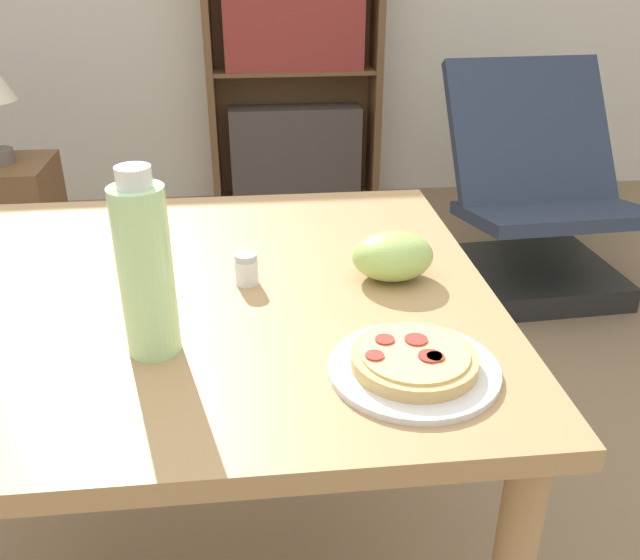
# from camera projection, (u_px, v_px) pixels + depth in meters

# --- Properties ---
(dining_table) EXTENTS (1.05, 0.95, 0.77)m
(dining_table) POSITION_uv_depth(u_px,v_px,m) (192.00, 342.00, 1.22)
(dining_table) COLOR tan
(dining_table) RESTS_ON ground_plane
(pizza_on_plate) EXTENTS (0.24, 0.24, 0.04)m
(pizza_on_plate) POSITION_uv_depth(u_px,v_px,m) (414.00, 363.00, 0.94)
(pizza_on_plate) COLOR white
(pizza_on_plate) RESTS_ON dining_table
(grape_bunch) EXTENTS (0.15, 0.11, 0.09)m
(grape_bunch) POSITION_uv_depth(u_px,v_px,m) (393.00, 256.00, 1.20)
(grape_bunch) COLOR #A8CC66
(grape_bunch) RESTS_ON dining_table
(drink_bottle) EXTENTS (0.08, 0.08, 0.28)m
(drink_bottle) POSITION_uv_depth(u_px,v_px,m) (145.00, 269.00, 0.94)
(drink_bottle) COLOR #B7EAA3
(drink_bottle) RESTS_ON dining_table
(salt_shaker) EXTENTS (0.04, 0.04, 0.06)m
(salt_shaker) POSITION_uv_depth(u_px,v_px,m) (247.00, 269.00, 1.18)
(salt_shaker) COLOR white
(salt_shaker) RESTS_ON dining_table
(lounge_chair_far) EXTENTS (0.70, 0.79, 0.88)m
(lounge_chair_far) POSITION_uv_depth(u_px,v_px,m) (538.00, 220.00, 2.77)
(lounge_chair_far) COLOR black
(lounge_chair_far) RESTS_ON ground_plane
(bookshelf) EXTENTS (0.90, 0.25, 1.41)m
(bookshelf) POSITION_uv_depth(u_px,v_px,m) (294.00, 83.00, 3.52)
(bookshelf) COLOR brown
(bookshelf) RESTS_ON ground_plane
(side_table) EXTENTS (0.34, 0.34, 0.59)m
(side_table) POSITION_uv_depth(u_px,v_px,m) (16.00, 238.00, 2.59)
(side_table) COLOR brown
(side_table) RESTS_ON ground_plane
(potted_plant_floor) EXTENTS (0.47, 0.40, 0.62)m
(potted_plant_floor) POSITION_uv_depth(u_px,v_px,m) (552.00, 156.00, 3.43)
(potted_plant_floor) COLOR #BCB2A3
(potted_plant_floor) RESTS_ON ground_plane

